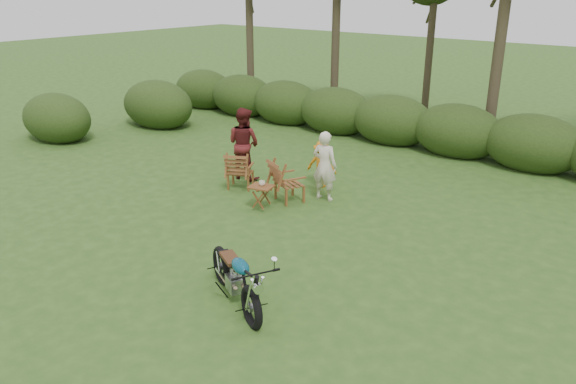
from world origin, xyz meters
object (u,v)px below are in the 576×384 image
Objects in this scene: lawn_chair_right at (290,201)px; adult_b at (245,178)px; lawn_chair_left at (241,188)px; side_table at (262,198)px; child at (321,186)px; cup at (262,183)px; motorcycle at (236,301)px; adult_a at (324,199)px.

adult_b reaches higher than lawn_chair_right.
lawn_chair_left is 1.42m from side_table.
child is (1.41, 1.23, 0.00)m from lawn_chair_left.
child is at bearing 84.27° from cup.
motorcycle is 1.07× the size of adult_b.
cup is at bearing 140.35° from adult_b.
motorcycle reaches higher than side_table.
cup is 0.07× the size of adult_b.
lawn_chair_right is 1.06× the size of lawn_chair_left.
adult_b is at bearing 143.38° from cup.
lawn_chair_right is 1.39m from lawn_chair_left.
cup is (1.22, -0.64, 0.56)m from lawn_chair_left.
cup is (-0.01, 0.03, 0.31)m from side_table.
child reaches higher than lawn_chair_left.
cup is at bearing 151.66° from motorcycle.
lawn_chair_right is 7.18× the size of cup.
cup reaches higher than lawn_chair_right.
adult_a reaches higher than child.
adult_a is (0.53, 0.54, 0.00)m from lawn_chair_right.
adult_a is at bearing 169.98° from lawn_chair_left.
lawn_chair_right is at bearing 155.24° from lawn_chair_left.
motorcycle is at bearing 104.86° from lawn_chair_left.
motorcycle is 1.99× the size of lawn_chair_right.
side_table is 0.30× the size of adult_b.
lawn_chair_left is 2.02m from adult_a.
side_table is at bearing 139.74° from adult_b.
side_table is at bearing -77.80° from cup.
side_table is 0.47× the size of child.
motorcycle is 3.69m from cup.
side_table is (-2.07, 2.96, 0.26)m from motorcycle.
side_table is at bearing 123.91° from lawn_chair_left.
adult_a is at bearing 177.79° from adult_b.
lawn_chair_left is 0.51× the size of adult_b.
side_table is 1.47m from adult_a.
motorcycle is 2.10× the size of lawn_chair_left.
lawn_chair_left is at bearing 151.33° from side_table.
motorcycle is at bearing 128.40° from adult_b.
lawn_chair_right is at bearing 161.25° from adult_b.
lawn_chair_left is at bearing 25.82° from child.
lawn_chair_right is at bearing 144.19° from motorcycle.
adult_a is 0.81m from child.
lawn_chair_right is 1.81× the size of side_table.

